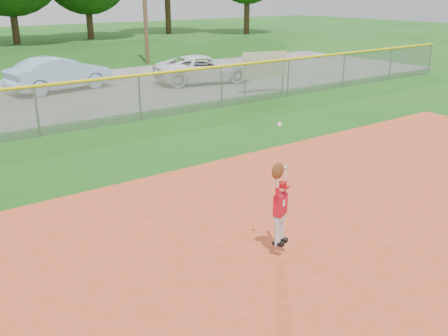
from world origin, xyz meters
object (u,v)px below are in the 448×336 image
Objects in this scene: car_blue at (60,74)px; sponsor_sign at (264,66)px; ballplayer at (280,203)px; car_white_b at (204,69)px.

sponsor_sign is at bearing -139.60° from car_blue.
ballplayer is at bearing 163.12° from car_blue.
sponsor_sign reaches higher than car_blue.
ballplayer is at bearing 162.72° from car_white_b.
car_blue is 0.96× the size of car_white_b.
car_blue is 2.31× the size of sponsor_sign.
car_blue is 16.15m from ballplayer.
ballplayer is (-8.67, -10.47, -0.19)m from sponsor_sign.
car_white_b is 2.40× the size of sponsor_sign.
car_white_b is at bearing 99.53° from sponsor_sign.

